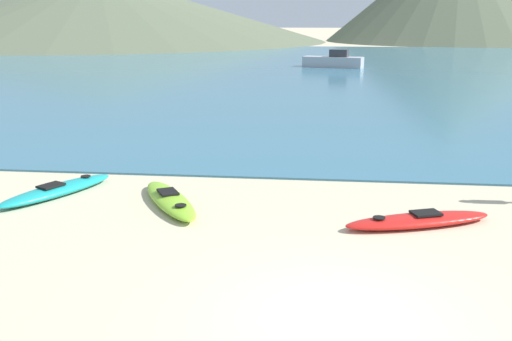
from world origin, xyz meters
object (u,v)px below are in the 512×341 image
object	(u,v)px
kayak_on_sand_0	(57,190)
moored_boat_1	(334,61)
kayak_on_sand_2	(170,200)
kayak_on_sand_1	(418,220)

from	to	relation	value
kayak_on_sand_0	moored_boat_1	world-z (taller)	moored_boat_1
kayak_on_sand_2	moored_boat_1	size ratio (longest dim) A/B	0.63
kayak_on_sand_1	kayak_on_sand_2	xyz separation A→B (m)	(-5.71, 0.82, 0.00)
kayak_on_sand_0	moored_boat_1	distance (m)	38.92
kayak_on_sand_1	kayak_on_sand_2	size ratio (longest dim) A/B	1.03
kayak_on_sand_0	kayak_on_sand_1	size ratio (longest dim) A/B	0.99
kayak_on_sand_0	kayak_on_sand_1	world-z (taller)	kayak_on_sand_0
kayak_on_sand_1	moored_boat_1	world-z (taller)	moored_boat_1
kayak_on_sand_0	moored_boat_1	xyz separation A→B (m)	(7.37, 38.22, 0.44)
kayak_on_sand_0	kayak_on_sand_2	distance (m)	3.06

